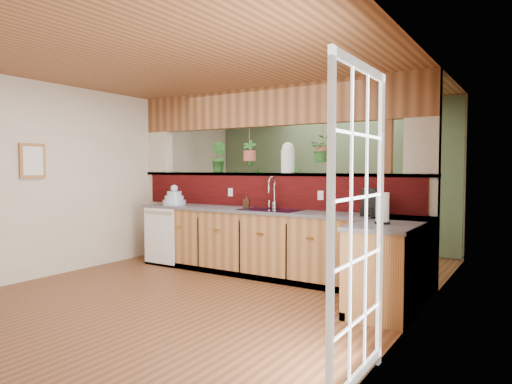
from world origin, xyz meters
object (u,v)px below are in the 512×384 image
Objects in this scene: soap_dispenser at (246,201)px; shelving_console at (280,219)px; coffee_maker at (370,203)px; dish_stack at (174,199)px; glass_jar at (288,158)px; paper_towel at (382,209)px; faucet at (273,191)px.

soap_dispenser reaches higher than shelving_console.
coffee_maker is at bearing -34.21° from shelving_console.
glass_jar reaches higher than dish_stack.
paper_towel is 2.05m from glass_jar.
paper_towel is (3.36, -0.64, 0.06)m from dish_stack.
paper_towel is (1.77, -0.87, -0.09)m from faucet.
glass_jar is (1.70, 0.45, 0.61)m from dish_stack.
dish_stack is 1.86m from glass_jar.
faucet reaches higher than shelving_console.
coffee_maker is at bearing 1.33° from dish_stack.
glass_jar is (-1.30, 0.38, 0.56)m from coffee_maker.
soap_dispenser is 0.44× the size of glass_jar.
dish_stack is 1.88× the size of soap_dispenser.
soap_dispenser is (1.22, 0.13, -0.00)m from dish_stack.
dish_stack is 1.22m from soap_dispenser.
glass_jar is at bearing 32.86° from soap_dispenser.
glass_jar is at bearing 61.93° from faucet.
faucet is at bearing 14.45° from soap_dispenser.
dish_stack is 0.23× the size of shelving_console.
coffee_maker is 0.74× the size of glass_jar.
faucet is 0.41m from soap_dispenser.
faucet is 0.52m from glass_jar.
coffee_maker is (1.78, -0.06, 0.05)m from soap_dispenser.
paper_towel reaches higher than shelving_console.
coffee_maker is (3.00, 0.07, 0.05)m from dish_stack.
shelving_console is at bearing 133.56° from paper_towel.
glass_jar reaches higher than shelving_console.
soap_dispenser is 0.59× the size of coffee_maker.
coffee_maker is 0.94× the size of paper_towel.
faucet is 1.61m from dish_stack.
coffee_maker is at bearing -16.19° from glass_jar.
faucet reaches higher than soap_dispenser.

